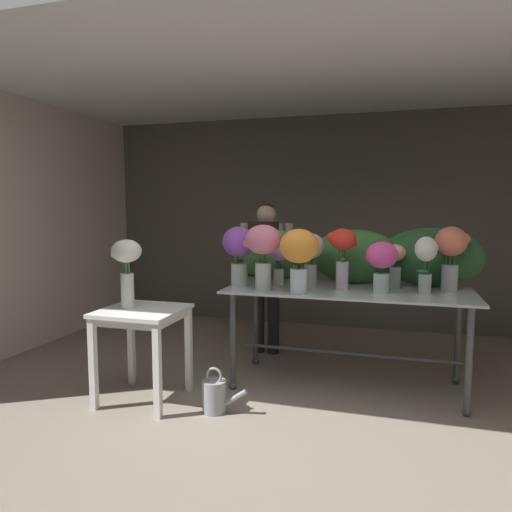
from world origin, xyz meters
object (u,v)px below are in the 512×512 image
(vase_violet_tulips, at_px, (239,248))
(vase_blush_hydrangea, at_px, (310,253))
(vase_peach_ranunculus, at_px, (395,262))
(side_table_white, at_px, (142,322))
(vase_fuchsia_anemones, at_px, (382,261))
(vase_scarlet_snapdragons, at_px, (342,250))
(vase_lilac_peonies, at_px, (279,260))
(vase_rosy_lilies, at_px, (263,248))
(vase_sunset_freesia, at_px, (299,252))
(display_table_glass, at_px, (348,304))
(vase_white_roses_tall, at_px, (127,263))
(watering_can, at_px, (215,395))
(florist, at_px, (266,263))
(vase_coral_roses, at_px, (451,251))
(vase_ivory_carnations, at_px, (425,258))

(vase_violet_tulips, bearing_deg, vase_blush_hydrangea, 13.12)
(vase_peach_ranunculus, bearing_deg, vase_violet_tulips, -168.13)
(side_table_white, height_order, vase_fuchsia_anemones, vase_fuchsia_anemones)
(vase_scarlet_snapdragons, height_order, vase_lilac_peonies, vase_scarlet_snapdragons)
(vase_rosy_lilies, height_order, vase_sunset_freesia, vase_rosy_lilies)
(side_table_white, distance_m, vase_blush_hydrangea, 1.51)
(vase_scarlet_snapdragons, xyz_separation_m, vase_rosy_lilies, (-0.62, -0.20, 0.02))
(vase_peach_ranunculus, bearing_deg, display_table_glass, -157.94)
(vase_lilac_peonies, bearing_deg, vase_scarlet_snapdragons, -8.91)
(vase_violet_tulips, distance_m, vase_peach_ranunculus, 1.33)
(vase_rosy_lilies, xyz_separation_m, vase_white_roses_tall, (-0.98, -0.48, -0.11))
(vase_scarlet_snapdragons, xyz_separation_m, vase_peach_ranunculus, (0.42, 0.22, -0.11))
(vase_blush_hydrangea, distance_m, watering_can, 1.42)
(florist, relative_size, vase_coral_roses, 2.96)
(vase_ivory_carnations, height_order, vase_rosy_lilies, vase_rosy_lilies)
(vase_coral_roses, distance_m, watering_can, 2.21)
(vase_fuchsia_anemones, bearing_deg, watering_can, -149.64)
(vase_blush_hydrangea, bearing_deg, watering_can, -124.87)
(vase_rosy_lilies, bearing_deg, vase_blush_hydrangea, 39.93)
(vase_scarlet_snapdragons, bearing_deg, vase_lilac_peonies, 171.09)
(vase_ivory_carnations, height_order, vase_peach_ranunculus, vase_ivory_carnations)
(vase_violet_tulips, distance_m, vase_coral_roses, 1.75)
(vase_fuchsia_anemones, height_order, vase_rosy_lilies, vase_rosy_lilies)
(vase_lilac_peonies, distance_m, vase_fuchsia_anemones, 0.89)
(vase_coral_roses, bearing_deg, display_table_glass, -169.57)
(vase_ivory_carnations, bearing_deg, vase_blush_hydrangea, 176.79)
(vase_scarlet_snapdragons, xyz_separation_m, vase_ivory_carnations, (0.65, 0.03, -0.05))
(side_table_white, relative_size, vase_peach_ranunculus, 1.98)
(vase_violet_tulips, bearing_deg, vase_coral_roses, 8.86)
(vase_scarlet_snapdragons, xyz_separation_m, vase_blush_hydrangea, (-0.28, 0.08, -0.04))
(florist, distance_m, vase_peach_ranunculus, 1.41)
(vase_scarlet_snapdragons, relative_size, vase_sunset_freesia, 0.99)
(display_table_glass, xyz_separation_m, vase_fuchsia_anemones, (0.27, -0.11, 0.39))
(side_table_white, relative_size, vase_rosy_lilies, 1.36)
(vase_lilac_peonies, bearing_deg, side_table_white, -140.14)
(vase_fuchsia_anemones, bearing_deg, vase_violet_tulips, -179.62)
(vase_coral_roses, bearing_deg, vase_blush_hydrangea, -173.44)
(vase_lilac_peonies, height_order, vase_rosy_lilies, vase_rosy_lilies)
(display_table_glass, xyz_separation_m, vase_violet_tulips, (-0.93, -0.12, 0.46))
(display_table_glass, relative_size, vase_fuchsia_anemones, 4.91)
(vase_lilac_peonies, height_order, vase_coral_roses, vase_coral_roses)
(side_table_white, bearing_deg, vase_peach_ranunculus, 25.27)
(vase_lilac_peonies, distance_m, vase_coral_roses, 1.42)
(display_table_glass, height_order, vase_coral_roses, vase_coral_roses)
(vase_rosy_lilies, height_order, vase_violet_tulips, vase_rosy_lilies)
(vase_ivory_carnations, bearing_deg, side_table_white, -161.54)
(side_table_white, height_order, vase_white_roses_tall, vase_white_roses_tall)
(vase_peach_ranunculus, bearing_deg, vase_white_roses_tall, -156.13)
(vase_fuchsia_anemones, height_order, vase_violet_tulips, vase_violet_tulips)
(vase_sunset_freesia, relative_size, vase_white_roses_tall, 0.95)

